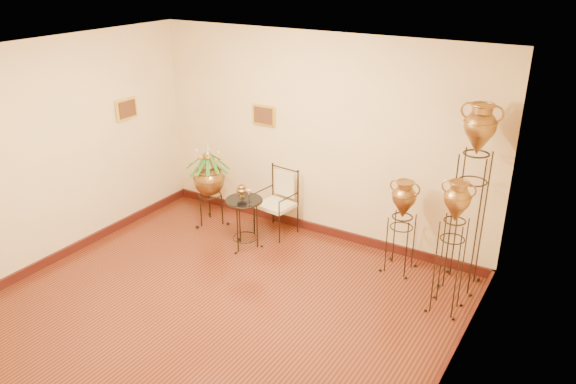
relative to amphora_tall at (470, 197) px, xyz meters
The scene contains 8 objects.
ground 3.25m from the amphora_tall, 135.00° to the right, with size 5.00×5.00×0.00m, color maroon.
room_shell 3.09m from the amphora_tall, 135.17° to the right, with size 5.02×5.02×2.81m.
amphora_tall is the anchor object (origin of this frame).
amphora_mid 0.70m from the amphora_tall, 90.00° to the right, with size 0.39×0.39×1.57m.
amphora_short 0.93m from the amphora_tall, behind, with size 0.41×0.41×1.22m.
planter_urn 3.64m from the amphora_tall, behind, with size 0.75×0.75×1.30m.
armchair 2.70m from the amphora_tall, behind, with size 0.58×0.55×0.94m.
side_table 2.91m from the amphora_tall, 168.18° to the right, with size 0.59×0.59×0.90m.
Camera 1 is at (3.39, -3.89, 3.69)m, focal length 35.00 mm.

